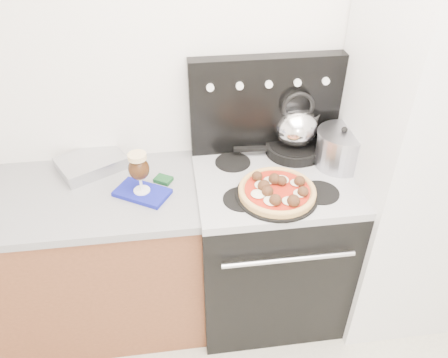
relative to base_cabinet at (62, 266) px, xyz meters
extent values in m
cube|color=white|center=(1.02, 0.30, 0.82)|extent=(3.50, 0.01, 2.50)
cube|color=brown|center=(0.00, 0.00, 0.00)|extent=(1.45, 0.60, 0.86)
cube|color=gray|center=(0.00, 0.00, 0.45)|extent=(1.48, 0.63, 0.04)
cube|color=black|center=(1.10, -0.02, 0.01)|extent=(0.76, 0.65, 0.88)
cube|color=#ADADB2|center=(1.10, -0.02, 0.47)|extent=(0.76, 0.65, 0.04)
cube|color=black|center=(1.10, 0.25, 0.74)|extent=(0.76, 0.08, 0.50)
cube|color=silver|center=(1.80, -0.05, 0.52)|extent=(0.64, 0.68, 1.90)
cube|color=silver|center=(0.22, 0.20, 0.50)|extent=(0.38, 0.35, 0.06)
cube|color=#13188F|center=(0.47, -0.05, 0.48)|extent=(0.28, 0.25, 0.02)
cylinder|color=black|center=(1.08, -0.17, 0.50)|extent=(0.47, 0.47, 0.01)
cylinder|color=#242424|center=(1.25, 0.18, 0.52)|extent=(0.31, 0.31, 0.05)
cylinder|color=#AAAAB4|center=(1.45, 0.04, 0.58)|extent=(0.31, 0.31, 0.18)
camera|label=1|loc=(0.64, -1.68, 1.73)|focal=35.00mm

